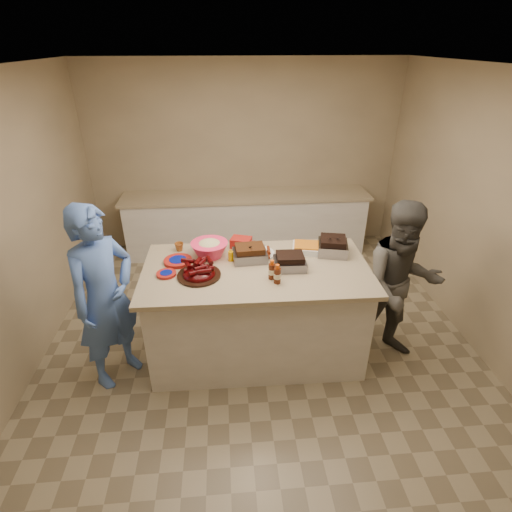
{
  "coord_description": "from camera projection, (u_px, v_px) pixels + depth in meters",
  "views": [
    {
      "loc": [
        -0.33,
        -3.32,
        2.89
      ],
      "look_at": [
        -0.05,
        -0.06,
        1.11
      ],
      "focal_mm": 28.0,
      "sensor_mm": 36.0,
      "label": 1
    }
  ],
  "objects": [
    {
      "name": "room",
      "position": [
        260.0,
        343.0,
        4.31
      ],
      "size": [
        4.5,
        5.0,
        2.7
      ],
      "primitive_type": null,
      "color": "tan",
      "rests_on": "ground"
    },
    {
      "name": "back_counter",
      "position": [
        246.0,
        223.0,
        6.02
      ],
      "size": [
        3.6,
        0.64,
        0.9
      ],
      "primitive_type": null,
      "color": "silver",
      "rests_on": "ground"
    },
    {
      "name": "island",
      "position": [
        256.0,
        350.0,
        4.21
      ],
      "size": [
        2.14,
        1.14,
        1.01
      ],
      "primitive_type": null,
      "rotation": [
        0.0,
        0.0,
        -0.01
      ],
      "color": "silver",
      "rests_on": "ground"
    },
    {
      "name": "rib_platter",
      "position": [
        199.0,
        276.0,
        3.6
      ],
      "size": [
        0.4,
        0.4,
        0.16
      ],
      "primitive_type": null,
      "rotation": [
        0.0,
        0.0,
        0.0
      ],
      "color": "#470204",
      "rests_on": "island"
    },
    {
      "name": "pulled_pork_tray",
      "position": [
        250.0,
        260.0,
        3.86
      ],
      "size": [
        0.33,
        0.26,
        0.1
      ],
      "primitive_type": "cube",
      "rotation": [
        0.0,
        0.0,
        0.06
      ],
      "color": "#47230F",
      "rests_on": "island"
    },
    {
      "name": "brisket_tray",
      "position": [
        290.0,
        268.0,
        3.73
      ],
      "size": [
        0.3,
        0.25,
        0.09
      ],
      "primitive_type": "cube",
      "rotation": [
        0.0,
        0.0,
        -0.03
      ],
      "color": "black",
      "rests_on": "island"
    },
    {
      "name": "roasting_pan",
      "position": [
        332.0,
        253.0,
        3.99
      ],
      "size": [
        0.34,
        0.34,
        0.11
      ],
      "primitive_type": "cube",
      "rotation": [
        0.0,
        0.0,
        -0.22
      ],
      "color": "gray",
      "rests_on": "island"
    },
    {
      "name": "coleslaw_bowl",
      "position": [
        210.0,
        256.0,
        3.94
      ],
      "size": [
        0.37,
        0.37,
        0.25
      ],
      "primitive_type": null,
      "rotation": [
        0.0,
        0.0,
        -0.01
      ],
      "color": "#FF2E5F",
      "rests_on": "island"
    },
    {
      "name": "sausage_plate",
      "position": [
        258.0,
        254.0,
        3.97
      ],
      "size": [
        0.39,
        0.39,
        0.06
      ],
      "primitive_type": "cylinder",
      "rotation": [
        0.0,
        0.0,
        -0.19
      ],
      "color": "silver",
      "rests_on": "island"
    },
    {
      "name": "mac_cheese_dish",
      "position": [
        308.0,
        251.0,
        4.02
      ],
      "size": [
        0.36,
        0.29,
        0.08
      ],
      "primitive_type": "cube",
      "rotation": [
        0.0,
        0.0,
        -0.21
      ],
      "color": "orange",
      "rests_on": "island"
    },
    {
      "name": "bbq_bottle_a",
      "position": [
        272.0,
        278.0,
        3.57
      ],
      "size": [
        0.06,
        0.06,
        0.18
      ],
      "primitive_type": "cylinder",
      "rotation": [
        0.0,
        0.0,
        -0.01
      ],
      "color": "#46190A",
      "rests_on": "island"
    },
    {
      "name": "bbq_bottle_b",
      "position": [
        277.0,
        283.0,
        3.5
      ],
      "size": [
        0.06,
        0.06,
        0.18
      ],
      "primitive_type": "cylinder",
      "rotation": [
        0.0,
        0.0,
        -0.01
      ],
      "color": "#46190A",
      "rests_on": "island"
    },
    {
      "name": "mustard_bottle",
      "position": [
        231.0,
        261.0,
        3.85
      ],
      "size": [
        0.05,
        0.05,
        0.13
      ],
      "primitive_type": "cylinder",
      "rotation": [
        0.0,
        0.0,
        -0.01
      ],
      "color": "#EDA200",
      "rests_on": "island"
    },
    {
      "name": "sauce_bowl",
      "position": [
        241.0,
        262.0,
        3.83
      ],
      "size": [
        0.14,
        0.05,
        0.14
      ],
      "primitive_type": "imported",
      "rotation": [
        0.0,
        0.0,
        -0.01
      ],
      "color": "silver",
      "rests_on": "island"
    },
    {
      "name": "plate_stack_large",
      "position": [
        178.0,
        262.0,
        3.82
      ],
      "size": [
        0.27,
        0.27,
        0.03
      ],
      "primitive_type": "cylinder",
      "rotation": [
        0.0,
        0.0,
        -0.01
      ],
      "color": "maroon",
      "rests_on": "island"
    },
    {
      "name": "plate_stack_small",
      "position": [
        167.0,
        275.0,
        3.62
      ],
      "size": [
        0.18,
        0.18,
        0.02
      ],
      "primitive_type": "cylinder",
      "rotation": [
        0.0,
        0.0,
        -0.01
      ],
      "color": "maroon",
      "rests_on": "island"
    },
    {
      "name": "plastic_cup",
      "position": [
        180.0,
        251.0,
        4.04
      ],
      "size": [
        0.09,
        0.09,
        0.09
      ],
      "primitive_type": "imported",
      "rotation": [
        0.0,
        0.0,
        -0.01
      ],
      "color": "brown",
      "rests_on": "island"
    },
    {
      "name": "basket_stack",
      "position": [
        241.0,
        247.0,
        4.11
      ],
      "size": [
        0.24,
        0.21,
        0.1
      ],
      "primitive_type": "cube",
      "rotation": [
        0.0,
        0.0,
        -0.33
      ],
      "color": "maroon",
      "rests_on": "island"
    },
    {
      "name": "guest_blue",
      "position": [
        121.0,
        372.0,
        3.93
      ],
      "size": [
        1.78,
        1.6,
        0.42
      ],
      "primitive_type": "imported",
      "rotation": [
        0.0,
        0.0,
        0.9
      ],
      "color": "#4E75CA",
      "rests_on": "ground"
    },
    {
      "name": "guest_gray",
      "position": [
        386.0,
        352.0,
        4.19
      ],
      "size": [
        0.84,
        1.68,
        0.63
      ],
      "primitive_type": "imported",
      "rotation": [
        0.0,
        0.0,
        -0.02
      ],
      "color": "#504E49",
      "rests_on": "ground"
    }
  ]
}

